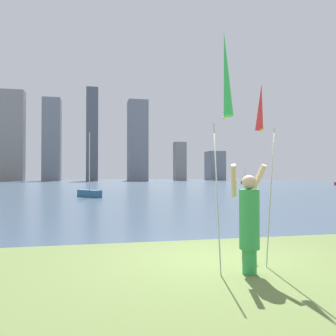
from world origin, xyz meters
The scene contains 13 objects.
ground centered at (0.00, 50.95, -0.06)m, with size 120.00×138.00×0.12m.
person centered at (0.25, -1.03, 0.95)m, with size 0.71×0.52×1.94m.
kite_flag_left centered at (-0.27, -1.26, 3.36)m, with size 0.16×0.81×4.19m.
kite_flag_right centered at (0.77, -0.48, 2.96)m, with size 0.16×0.68×3.52m.
bag centered at (0.58, -0.30, 0.14)m, with size 0.20×0.18×0.29m.
sailboat_0 centered at (25.25, 53.45, 0.31)m, with size 0.73×2.44×3.55m.
sailboat_2 centered at (-2.60, 20.88, 0.35)m, with size 1.89×2.44×4.98m.
skyline_tower_1 centered at (-23.35, 94.70, 12.21)m, with size 6.33×3.78×24.42m.
skyline_tower_2 centered at (-13.22, 96.08, 11.43)m, with size 4.78×6.05×22.87m.
skyline_tower_3 centered at (-2.24, 92.89, 12.81)m, with size 3.18×4.96×25.62m.
skyline_tower_4 centered at (10.94, 96.75, 11.78)m, with size 5.71×5.63×23.56m.
skyline_tower_5 centered at (23.21, 94.27, 5.64)m, with size 3.33×3.44×11.28m.
skyline_tower_6 centered at (35.14, 96.82, 4.43)m, with size 4.93×6.17×8.87m.
Camera 1 is at (-2.47, -6.79, 1.75)m, focal length 37.67 mm.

